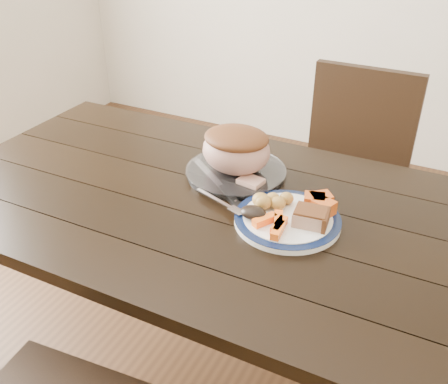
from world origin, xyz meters
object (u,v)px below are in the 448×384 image
at_px(chair_far, 349,174).
at_px(carving_knife, 225,192).
at_px(serving_platter, 236,173).
at_px(dining_table, 203,223).
at_px(roast_joint, 236,151).
at_px(fork, 223,203).
at_px(pork_slice, 310,218).
at_px(dinner_plate, 287,220).

height_order(chair_far, carving_knife, chair_far).
relative_size(chair_far, carving_knife, 3.46).
xyz_separation_m(chair_far, carving_knife, (-0.21, -0.69, 0.23)).
bearing_deg(serving_platter, dining_table, -100.87).
height_order(serving_platter, roast_joint, roast_joint).
bearing_deg(dining_table, fork, -20.85).
bearing_deg(carving_knife, chair_far, 109.84).
bearing_deg(pork_slice, carving_knife, 167.93).
distance_m(chair_far, dinner_plate, 0.78).
height_order(dining_table, dinner_plate, dinner_plate).
bearing_deg(dining_table, chair_far, 70.45).
bearing_deg(pork_slice, serving_platter, 149.65).
height_order(chair_far, dinner_plate, chair_far).
distance_m(dinner_plate, serving_platter, 0.29).
height_order(dining_table, roast_joint, roast_joint).
bearing_deg(dinner_plate, pork_slice, -4.76).
distance_m(dinner_plate, fork, 0.18).
bearing_deg(serving_platter, carving_knife, -80.49).
xyz_separation_m(dining_table, carving_knife, (0.05, 0.04, 0.10)).
height_order(chair_far, fork, chair_far).
bearing_deg(fork, dinner_plate, 25.60).
bearing_deg(dinner_plate, fork, -173.32).
distance_m(chair_far, serving_platter, 0.67).
bearing_deg(pork_slice, dinner_plate, 175.24).
relative_size(dinner_plate, serving_platter, 0.94).
distance_m(pork_slice, roast_joint, 0.35).
bearing_deg(pork_slice, fork, -176.24).
relative_size(serving_platter, carving_knife, 1.12).
bearing_deg(dinner_plate, serving_platter, 144.22).
bearing_deg(roast_joint, fork, -74.90).
bearing_deg(pork_slice, roast_joint, 149.65).
height_order(dining_table, serving_platter, serving_platter).
bearing_deg(pork_slice, dining_table, 177.38).
distance_m(pork_slice, fork, 0.25).
xyz_separation_m(serving_platter, pork_slice, (0.30, -0.17, 0.03)).
relative_size(dining_table, chair_far, 1.73).
distance_m(chair_far, roast_joint, 0.70).
relative_size(chair_far, roast_joint, 4.42).
relative_size(dining_table, fork, 9.26).
distance_m(chair_far, pork_slice, 0.80).
xyz_separation_m(serving_platter, roast_joint, (0.00, 0.00, 0.08)).
relative_size(fork, roast_joint, 0.83).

